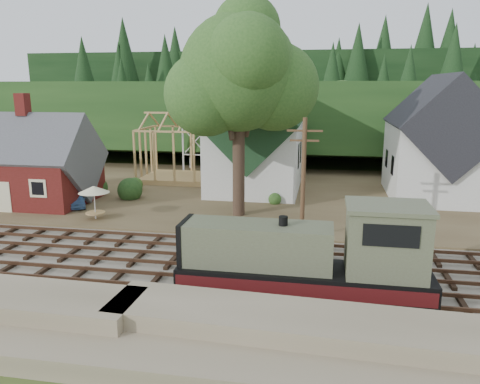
# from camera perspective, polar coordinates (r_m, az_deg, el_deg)

# --- Properties ---
(ground) EXTENTS (140.00, 140.00, 0.00)m
(ground) POSITION_cam_1_polar(r_m,az_deg,el_deg) (27.02, -8.28, -8.79)
(ground) COLOR #384C1E
(ground) RESTS_ON ground
(embankment) EXTENTS (64.00, 5.00, 1.60)m
(embankment) POSITION_cam_1_polar(r_m,az_deg,el_deg) (19.96, -16.32, -17.48)
(embankment) COLOR #7F7259
(embankment) RESTS_ON ground
(railroad_bed) EXTENTS (64.00, 11.00, 0.16)m
(railroad_bed) POSITION_cam_1_polar(r_m,az_deg,el_deg) (26.99, -8.28, -8.63)
(railroad_bed) COLOR #726B5B
(railroad_bed) RESTS_ON ground
(village_flat) EXTENTS (64.00, 26.00, 0.30)m
(village_flat) POSITION_cam_1_polar(r_m,az_deg,el_deg) (43.67, -0.85, -0.04)
(village_flat) COLOR brown
(village_flat) RESTS_ON ground
(hillside) EXTENTS (70.00, 28.96, 12.74)m
(hillside) POSITION_cam_1_polar(r_m,az_deg,el_deg) (67.01, 3.09, 4.35)
(hillside) COLOR #1E3F19
(hillside) RESTS_ON ground
(ridge) EXTENTS (80.00, 20.00, 12.00)m
(ridge) POSITION_cam_1_polar(r_m,az_deg,el_deg) (82.77, 4.49, 5.96)
(ridge) COLOR black
(ridge) RESTS_ON ground
(depot) EXTENTS (10.80, 7.41, 9.00)m
(depot) POSITION_cam_1_polar(r_m,az_deg,el_deg) (42.88, -24.32, 2.74)
(depot) COLOR #501712
(depot) RESTS_ON village_flat
(church) EXTENTS (8.40, 15.17, 13.00)m
(church) POSITION_cam_1_polar(r_m,az_deg,el_deg) (44.14, 2.11, 6.71)
(church) COLOR silver
(church) RESTS_ON village_flat
(farmhouse) EXTENTS (8.40, 10.80, 10.60)m
(farmhouse) POSITION_cam_1_polar(r_m,az_deg,el_deg) (44.17, 23.08, 5.29)
(farmhouse) COLOR silver
(farmhouse) RESTS_ON village_flat
(timber_frame) EXTENTS (8.20, 6.20, 6.99)m
(timber_frame) POSITION_cam_1_polar(r_m,az_deg,el_deg) (48.37, -6.97, 4.89)
(timber_frame) COLOR tan
(timber_frame) RESTS_ON village_flat
(lattice_tower) EXTENTS (3.20, 3.20, 12.12)m
(lattice_tower) POSITION_cam_1_polar(r_m,az_deg,el_deg) (53.67, -5.25, 12.95)
(lattice_tower) COLOR silver
(lattice_tower) RESTS_ON village_flat
(big_tree) EXTENTS (10.90, 8.40, 14.70)m
(big_tree) POSITION_cam_1_polar(r_m,az_deg,el_deg) (34.38, 0.13, 13.38)
(big_tree) COLOR #38281E
(big_tree) RESTS_ON village_flat
(telegraph_pole_near) EXTENTS (2.20, 0.28, 8.00)m
(telegraph_pole_near) POSITION_cam_1_polar(r_m,az_deg,el_deg) (29.54, 7.72, 1.70)
(telegraph_pole_near) COLOR #4C331E
(telegraph_pole_near) RESTS_ON ground
(locomotive) EXTENTS (11.55, 2.89, 4.63)m
(locomotive) POSITION_cam_1_polar(r_m,az_deg,el_deg) (22.20, 8.86, -7.99)
(locomotive) COLOR black
(locomotive) RESTS_ON railroad_bed
(car_blue) EXTENTS (2.76, 3.57, 1.13)m
(car_blue) POSITION_cam_1_polar(r_m,az_deg,el_deg) (40.10, -19.29, -0.90)
(car_blue) COLOR #6194D1
(car_blue) RESTS_ON village_flat
(patio_set) EXTENTS (2.22, 2.22, 2.47)m
(patio_set) POSITION_cam_1_polar(r_m,az_deg,el_deg) (35.69, -17.39, 0.14)
(patio_set) COLOR silver
(patio_set) RESTS_ON village_flat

